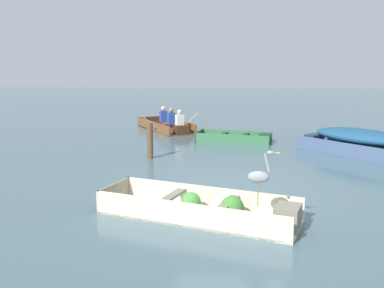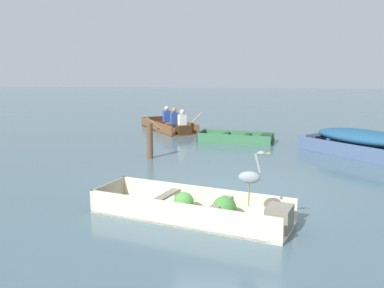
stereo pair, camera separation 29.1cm
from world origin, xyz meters
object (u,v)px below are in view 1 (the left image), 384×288
dinghy_cream_foreground (208,210)px  heron_on_dinghy (260,175)px  mooring_post (150,141)px  skiff_slate_blue_mid_moored (361,140)px  skiff_green_near_moored (237,139)px  rowboat_wooden_brown_with_crew (168,125)px

dinghy_cream_foreground → heron_on_dinghy: 1.20m
mooring_post → skiff_slate_blue_mid_moored: bearing=8.1°
skiff_green_near_moored → skiff_slate_blue_mid_moored: bearing=-29.8°
skiff_green_near_moored → heron_on_dinghy: heron_on_dinghy is taller
skiff_slate_blue_mid_moored → mooring_post: (-5.77, -0.82, 0.03)m
skiff_green_near_moored → mooring_post: size_ratio=2.65×
skiff_slate_blue_mid_moored → heron_on_dinghy: size_ratio=4.03×
rowboat_wooden_brown_with_crew → heron_on_dinghy: 10.36m
dinghy_cream_foreground → rowboat_wooden_brown_with_crew: bearing=101.9°
dinghy_cream_foreground → heron_on_dinghy: (0.78, -0.54, 0.74)m
dinghy_cream_foreground → skiff_green_near_moored: bearing=85.1°
dinghy_cream_foreground → mooring_post: size_ratio=3.58×
dinghy_cream_foreground → skiff_slate_blue_mid_moored: 6.66m
rowboat_wooden_brown_with_crew → mooring_post: size_ratio=3.38×
skiff_slate_blue_mid_moored → rowboat_wooden_brown_with_crew: rowboat_wooden_brown_with_crew is taller
skiff_slate_blue_mid_moored → rowboat_wooden_brown_with_crew: bearing=145.5°
dinghy_cream_foreground → skiff_green_near_moored: 7.28m
skiff_green_near_moored → mooring_post: bearing=-131.1°
dinghy_cream_foreground → heron_on_dinghy: size_ratio=4.12×
heron_on_dinghy → mooring_post: size_ratio=0.87×
rowboat_wooden_brown_with_crew → mooring_post: bearing=-87.6°
skiff_green_near_moored → heron_on_dinghy: (0.16, -7.79, 0.79)m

